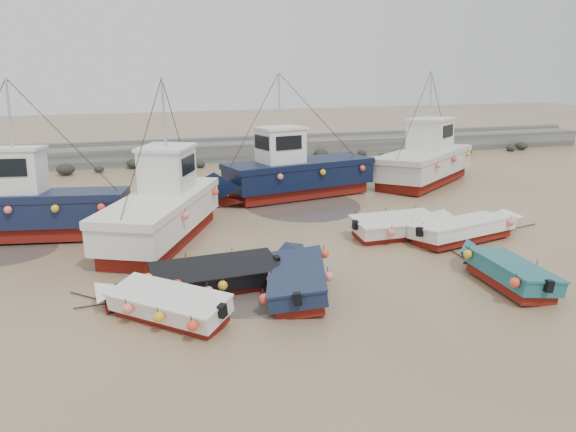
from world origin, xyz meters
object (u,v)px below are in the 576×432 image
(dinghy_2, at_px, (503,267))
(cabin_boat_3, at_px, (428,159))
(dinghy_4, at_px, (203,275))
(dinghy_0, at_px, (161,299))
(dinghy_1, at_px, (299,273))
(person, at_px, (160,220))
(cabin_boat_1, at_px, (166,206))
(dinghy_5, at_px, (403,223))
(cabin_boat_0, at_px, (25,206))
(cabin_boat_2, at_px, (288,172))
(dinghy_3, at_px, (470,227))

(dinghy_2, distance_m, cabin_boat_3, 15.28)
(dinghy_4, bearing_deg, cabin_boat_3, -54.77)
(dinghy_0, xyz_separation_m, dinghy_1, (4.27, 0.82, -0.01))
(dinghy_4, bearing_deg, person, 0.53)
(dinghy_4, xyz_separation_m, cabin_boat_1, (-0.66, 5.78, 0.78))
(dinghy_2, xyz_separation_m, dinghy_5, (-0.81, 5.31, -0.01))
(dinghy_0, xyz_separation_m, cabin_boat_1, (0.72, 7.27, 0.77))
(dinghy_5, height_order, person, dinghy_5)
(dinghy_2, relative_size, dinghy_4, 0.88)
(cabin_boat_0, height_order, cabin_boat_3, same)
(cabin_boat_1, bearing_deg, person, 118.38)
(cabin_boat_2, distance_m, cabin_boat_3, 8.90)
(dinghy_2, xyz_separation_m, cabin_boat_3, (5.34, 14.29, 0.77))
(dinghy_5, xyz_separation_m, cabin_boat_3, (6.15, 8.98, 0.78))
(dinghy_0, bearing_deg, cabin_boat_3, -6.04)
(dinghy_1, height_order, cabin_boat_0, cabin_boat_0)
(dinghy_1, height_order, dinghy_5, same)
(dinghy_2, height_order, cabin_boat_0, cabin_boat_0)
(dinghy_0, relative_size, dinghy_4, 0.73)
(dinghy_0, height_order, cabin_boat_2, cabin_boat_2)
(dinghy_4, relative_size, dinghy_5, 1.08)
(dinghy_2, distance_m, person, 14.53)
(dinghy_3, bearing_deg, dinghy_5, -129.32)
(dinghy_2, bearing_deg, cabin_boat_2, 106.73)
(cabin_boat_3, height_order, person, cabin_boat_3)
(cabin_boat_0, relative_size, cabin_boat_2, 0.89)
(dinghy_5, relative_size, cabin_boat_3, 0.63)
(cabin_boat_0, bearing_deg, cabin_boat_1, -95.55)
(dinghy_0, xyz_separation_m, dinghy_3, (12.20, 3.71, -0.02))
(dinghy_4, height_order, cabin_boat_1, cabin_boat_1)
(dinghy_5, distance_m, cabin_boat_2, 8.09)
(dinghy_4, relative_size, cabin_boat_2, 0.58)
(dinghy_0, bearing_deg, person, 39.85)
(dinghy_1, distance_m, cabin_boat_0, 11.92)
(cabin_boat_1, bearing_deg, cabin_boat_2, 63.83)
(cabin_boat_1, bearing_deg, dinghy_2, -12.65)
(dinghy_0, relative_size, dinghy_5, 0.79)
(dinghy_3, height_order, person, dinghy_3)
(dinghy_4, height_order, cabin_boat_0, cabin_boat_0)
(dinghy_2, height_order, cabin_boat_2, cabin_boat_2)
(dinghy_2, relative_size, person, 2.97)
(dinghy_2, height_order, cabin_boat_1, cabin_boat_1)
(dinghy_3, relative_size, cabin_boat_3, 0.72)
(dinghy_4, distance_m, cabin_boat_0, 9.42)
(dinghy_0, distance_m, dinghy_2, 10.67)
(dinghy_3, xyz_separation_m, person, (-11.62, 6.25, -0.54))
(cabin_boat_0, height_order, cabin_boat_2, same)
(dinghy_1, distance_m, dinghy_3, 8.44)
(dinghy_0, xyz_separation_m, cabin_boat_0, (-4.64, 8.70, 0.80))
(dinghy_5, bearing_deg, cabin_boat_3, 143.28)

